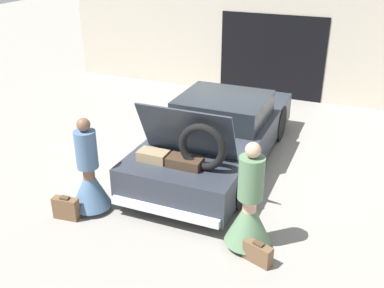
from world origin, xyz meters
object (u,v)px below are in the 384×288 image
Objects in this scene: car at (218,134)px; person_right at (249,211)px; suitcase_beside_left_person at (66,208)px; suitcase_beside_right_person at (258,253)px; person_left at (89,179)px.

person_right is at bearing -61.13° from car.
car is 3.19m from suitcase_beside_left_person.
suitcase_beside_left_person is 0.97× the size of suitcase_beside_right_person.
suitcase_beside_right_person is (0.23, -0.30, -0.43)m from person_right.
person_left is 2.59m from person_right.
car is at bearing 152.31° from person_left.
person_left is at bearing 59.16° from suitcase_beside_left_person.
car is at bearing 61.35° from suitcase_beside_left_person.
person_left reaches higher than suitcase_beside_right_person.
car reaches higher than suitcase_beside_right_person.
suitcase_beside_left_person is at bearing -118.65° from car.
suitcase_beside_left_person is (-1.52, -2.78, -0.39)m from car.
person_left is at bearing 175.21° from suitcase_beside_right_person.
car reaches higher than person_right.
car is 3.08m from suitcase_beside_right_person.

